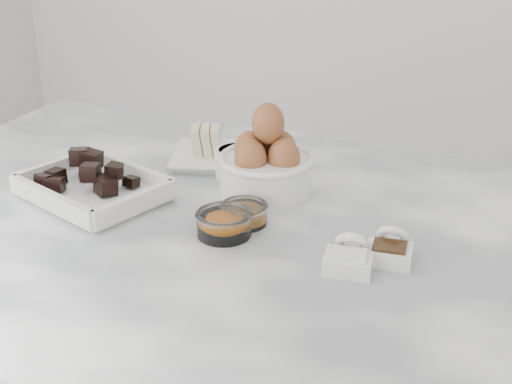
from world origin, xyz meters
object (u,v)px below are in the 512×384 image
chocolate_dish (93,184)px  salt_spoon (349,257)px  vanilla_spoon (390,249)px  zest_bowl (224,223)px  sugar_ramekin (237,161)px  egg_bowl (266,164)px  butter_plate (214,150)px  honey_bowl (244,213)px

chocolate_dish → salt_spoon: 0.42m
chocolate_dish → vanilla_spoon: size_ratio=3.31×
vanilla_spoon → zest_bowl: bearing=-174.4°
sugar_ramekin → egg_bowl: egg_bowl is taller
sugar_ramekin → zest_bowl: (0.07, -0.20, -0.01)m
egg_bowl → vanilla_spoon: egg_bowl is taller
chocolate_dish → butter_plate: size_ratio=1.37×
vanilla_spoon → egg_bowl: bearing=149.3°
salt_spoon → sugar_ramekin: bearing=139.0°
egg_bowl → salt_spoon: (0.18, -0.17, -0.03)m
zest_bowl → vanilla_spoon: bearing=5.6°
butter_plate → egg_bowl: 0.16m
zest_bowl → vanilla_spoon: 0.22m
honey_bowl → salt_spoon: size_ratio=0.87×
sugar_ramekin → zest_bowl: 0.21m
sugar_ramekin → salt_spoon: (0.25, -0.22, -0.01)m
chocolate_dish → sugar_ramekin: 0.23m
vanilla_spoon → salt_spoon: 0.06m
salt_spoon → butter_plate: bearing=140.4°
chocolate_dish → egg_bowl: 0.27m
chocolate_dish → zest_bowl: (0.24, -0.03, -0.00)m
zest_bowl → salt_spoon: 0.18m
butter_plate → sugar_ramekin: bearing=-33.7°
egg_bowl → vanilla_spoon: 0.26m
butter_plate → vanilla_spoon: 0.42m
chocolate_dish → vanilla_spoon: chocolate_dish is taller
chocolate_dish → salt_spoon: (0.42, -0.05, -0.01)m
zest_bowl → salt_spoon: salt_spoon is taller
chocolate_dish → zest_bowl: 0.24m
chocolate_dish → sugar_ramekin: chocolate_dish is taller
butter_plate → sugar_ramekin: 0.08m
butter_plate → vanilla_spoon: bearing=-31.6°
honey_bowl → vanilla_spoon: (0.21, -0.02, -0.00)m
honey_bowl → salt_spoon: 0.18m
egg_bowl → vanilla_spoon: bearing=-30.7°
sugar_ramekin → honey_bowl: size_ratio=1.09×
honey_bowl → zest_bowl: 0.04m
butter_plate → zest_bowl: 0.28m
sugar_ramekin → honey_bowl: 0.18m
chocolate_dish → salt_spoon: bearing=-7.1°
egg_bowl → vanilla_spoon: size_ratio=1.99×
vanilla_spoon → chocolate_dish: bearing=178.7°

